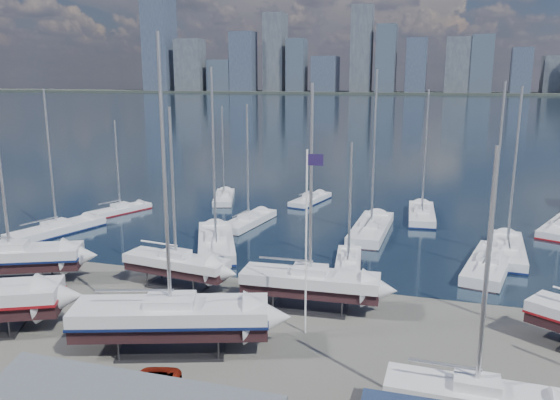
% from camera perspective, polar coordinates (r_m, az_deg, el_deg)
% --- Properties ---
extents(ground, '(1400.00, 1400.00, 0.00)m').
position_cam_1_polar(ground, '(36.38, -3.92, -14.12)').
color(ground, '#605E59').
rests_on(ground, ground).
extents(water, '(1400.00, 600.00, 0.40)m').
position_cam_1_polar(water, '(341.04, 14.48, 9.44)').
color(water, '#1B2C40').
rests_on(water, ground).
extents(far_shore, '(1400.00, 80.00, 2.20)m').
position_cam_1_polar(far_shore, '(600.75, 15.40, 10.71)').
color(far_shore, '#2D332D').
rests_on(far_shore, ground).
extents(skyline, '(639.14, 43.80, 107.69)m').
position_cam_1_polar(skyline, '(594.95, 14.83, 14.39)').
color(skyline, '#475166').
rests_on(skyline, far_shore).
extents(sailboat_cradle_0, '(11.36, 7.25, 17.72)m').
position_cam_1_polar(sailboat_cradle_0, '(49.48, -26.33, -5.41)').
color(sailboat_cradle_0, '#2D2D33').
rests_on(sailboat_cradle_0, ground).
extents(sailboat_cradle_2, '(8.90, 3.55, 14.27)m').
position_cam_1_polar(sailboat_cradle_2, '(44.27, -10.79, -6.55)').
color(sailboat_cradle_2, '#2D2D33').
rests_on(sailboat_cradle_2, ground).
extents(sailboat_cradle_3, '(12.24, 6.77, 18.84)m').
position_cam_1_polar(sailboat_cradle_3, '(34.37, -11.31, -11.92)').
color(sailboat_cradle_3, '#2D2D33').
rests_on(sailboat_cradle_3, ground).
extents(sailboat_cradle_4, '(9.96, 3.22, 16.06)m').
position_cam_1_polar(sailboat_cradle_4, '(39.53, 3.14, -8.57)').
color(sailboat_cradle_4, '#2D2D33').
rests_on(sailboat_cradle_4, ground).
extents(sailboat_cradle_5, '(8.38, 2.56, 13.63)m').
position_cam_1_polar(sailboat_cradle_5, '(28.15, 19.78, -18.96)').
color(sailboat_cradle_5, '#2D2D33').
rests_on(sailboat_cradle_5, ground).
extents(sailboat_moored_0, '(6.11, 11.10, 15.99)m').
position_cam_1_polar(sailboat_moored_0, '(63.27, -22.29, -3.04)').
color(sailboat_moored_0, black).
rests_on(sailboat_moored_0, water).
extents(sailboat_moored_1, '(5.15, 8.25, 11.97)m').
position_cam_1_polar(sailboat_moored_1, '(70.44, -16.33, -1.07)').
color(sailboat_moored_1, black).
rests_on(sailboat_moored_1, water).
extents(sailboat_moored_2, '(5.14, 9.20, 13.39)m').
position_cam_1_polar(sailboat_moored_2, '(74.70, -5.88, 0.16)').
color(sailboat_moored_2, black).
rests_on(sailboat_moored_2, water).
extents(sailboat_moored_3, '(8.04, 12.52, 18.21)m').
position_cam_1_polar(sailboat_moored_3, '(54.24, -6.70, -4.67)').
color(sailboat_moored_3, black).
rests_on(sailboat_moored_3, water).
extents(sailboat_moored_4, '(4.03, 9.71, 14.23)m').
position_cam_1_polar(sailboat_moored_4, '(62.27, -3.31, -2.32)').
color(sailboat_moored_4, black).
rests_on(sailboat_moored_4, water).
extents(sailboat_moored_5, '(4.28, 8.88, 12.80)m').
position_cam_1_polar(sailboat_moored_5, '(73.21, 3.19, -0.07)').
color(sailboat_moored_5, black).
rests_on(sailboat_moored_5, water).
extents(sailboat_moored_6, '(3.13, 7.95, 11.57)m').
position_cam_1_polar(sailboat_moored_6, '(49.20, 7.16, -6.51)').
color(sailboat_moored_6, black).
rests_on(sailboat_moored_6, water).
extents(sailboat_moored_7, '(3.75, 12.07, 18.06)m').
position_cam_1_polar(sailboat_moored_7, '(59.38, 9.49, -3.22)').
color(sailboat_moored_7, black).
rests_on(sailboat_moored_7, water).
extents(sailboat_moored_8, '(3.53, 10.73, 15.83)m').
position_cam_1_polar(sailboat_moored_8, '(67.16, 14.56, -1.62)').
color(sailboat_moored_8, black).
rests_on(sailboat_moored_8, water).
extents(sailboat_moored_9, '(5.43, 11.59, 16.89)m').
position_cam_1_polar(sailboat_moored_9, '(51.19, 21.00, -6.50)').
color(sailboat_moored_9, black).
rests_on(sailboat_moored_9, water).
extents(sailboat_moored_10, '(3.80, 11.17, 16.42)m').
position_cam_1_polar(sailboat_moored_10, '(55.84, 22.59, -5.08)').
color(sailboat_moored_10, black).
rests_on(sailboat_moored_10, water).
extents(car_c, '(3.46, 5.40, 1.38)m').
position_cam_1_polar(car_c, '(29.91, -13.38, -19.33)').
color(car_c, gray).
rests_on(car_c, ground).
extents(flagpole, '(1.07, 0.12, 12.10)m').
position_cam_1_polar(flagpole, '(34.38, 2.90, -3.23)').
color(flagpole, white).
rests_on(flagpole, ground).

